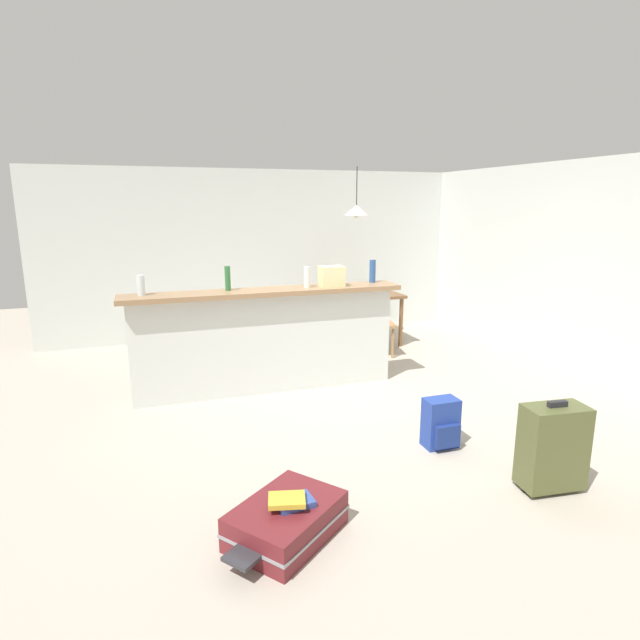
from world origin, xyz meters
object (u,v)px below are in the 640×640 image
object	(u,v)px
bottle_clear	(141,285)
pendant_lamp	(356,210)
grocery_bag	(332,276)
suitcase_flat_maroon	(286,521)
bottle_blue	(372,271)
suitcase_upright_olive	(553,446)
dining_table	(360,300)
bottle_white	(307,277)
dining_chair_near_partition	(377,317)
backpack_blue	(441,424)
bottle_green	(228,278)
book_stack	(291,501)

from	to	relation	value
bottle_clear	pendant_lamp	distance (m)	3.36
grocery_bag	suitcase_flat_maroon	bearing A→B (deg)	-115.56
pendant_lamp	bottle_clear	bearing A→B (deg)	-152.11
bottle_blue	suitcase_upright_olive	xyz separation A→B (m)	(0.20, -2.69, -0.92)
dining_table	pendant_lamp	xyz separation A→B (m)	(-0.04, 0.10, 1.26)
suitcase_flat_maroon	bottle_clear	bearing A→B (deg)	106.72
bottle_blue	suitcase_flat_maroon	world-z (taller)	bottle_blue
grocery_bag	suitcase_flat_maroon	xyz separation A→B (m)	(-1.19, -2.49, -1.12)
grocery_bag	suitcase_upright_olive	world-z (taller)	grocery_bag
suitcase_flat_maroon	suitcase_upright_olive	xyz separation A→B (m)	(1.93, -0.08, 0.22)
bottle_white	dining_chair_near_partition	size ratio (longest dim) A/B	0.24
bottle_white	backpack_blue	bearing A→B (deg)	-70.22
pendant_lamp	suitcase_upright_olive	distance (m)	4.47
suitcase_flat_maroon	backpack_blue	distance (m)	1.72
bottle_green	dining_table	size ratio (longest dim) A/B	0.23
bottle_blue	suitcase_flat_maroon	distance (m)	3.34
bottle_white	pendant_lamp	distance (m)	2.13
backpack_blue	book_stack	bearing A→B (deg)	-152.68
backpack_blue	dining_table	bearing A→B (deg)	78.92
grocery_bag	dining_table	bearing A→B (deg)	56.89
bottle_clear	dining_table	xyz separation A→B (m)	(2.95, 1.44, -0.58)
bottle_green	bottle_white	bearing A→B (deg)	-5.18
bottle_blue	dining_table	world-z (taller)	bottle_blue
backpack_blue	book_stack	world-z (taller)	backpack_blue
dining_chair_near_partition	suitcase_flat_maroon	size ratio (longest dim) A/B	1.08
bottle_white	dining_table	size ratio (longest dim) A/B	0.20
pendant_lamp	backpack_blue	size ratio (longest dim) A/B	1.68
bottle_clear	suitcase_upright_olive	distance (m)	3.88
grocery_bag	backpack_blue	distance (m)	2.05
bottle_white	backpack_blue	world-z (taller)	bottle_white
suitcase_upright_olive	pendant_lamp	bearing A→B (deg)	87.10
bottle_blue	pendant_lamp	xyz separation A→B (m)	(0.41, 1.49, 0.66)
bottle_clear	grocery_bag	world-z (taller)	grocery_bag
bottle_green	bottle_blue	bearing A→B (deg)	1.29
dining_table	pendant_lamp	world-z (taller)	pendant_lamp
pendant_lamp	book_stack	distance (m)	4.93
bottle_clear	grocery_bag	bearing A→B (deg)	-2.08
suitcase_upright_olive	backpack_blue	size ratio (longest dim) A/B	1.60
backpack_blue	book_stack	size ratio (longest dim) A/B	1.41
pendant_lamp	bottle_white	bearing A→B (deg)	-127.43
bottle_white	book_stack	bearing A→B (deg)	-109.36
grocery_bag	backpack_blue	size ratio (longest dim) A/B	0.62
bottle_blue	dining_table	distance (m)	1.58
dining_chair_near_partition	book_stack	distance (m)	4.10
pendant_lamp	book_stack	xyz separation A→B (m)	(-2.12, -4.13, -1.66)
grocery_bag	pendant_lamp	distance (m)	1.99
suitcase_flat_maroon	book_stack	size ratio (longest dim) A/B	2.88
bottle_blue	suitcase_upright_olive	distance (m)	2.85
bottle_blue	book_stack	xyz separation A→B (m)	(-1.70, -2.64, -1.00)
grocery_bag	suitcase_upright_olive	size ratio (longest dim) A/B	0.39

